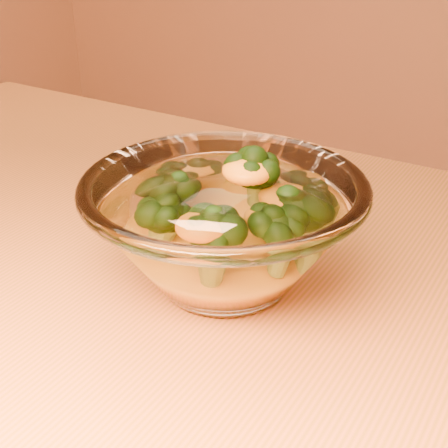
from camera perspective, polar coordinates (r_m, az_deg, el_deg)
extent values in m
cube|color=#B66136|center=(0.61, -9.86, -5.63)|extent=(1.20, 0.80, 0.04)
cylinder|color=brown|center=(1.34, -16.76, -5.18)|extent=(0.06, 0.06, 0.71)
ellipsoid|color=white|center=(0.56, 0.00, -4.76)|extent=(0.11, 0.11, 0.02)
torus|color=white|center=(0.52, 0.00, 3.51)|extent=(0.24, 0.24, 0.01)
ellipsoid|color=orange|center=(0.55, 0.00, -2.59)|extent=(0.13, 0.13, 0.04)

